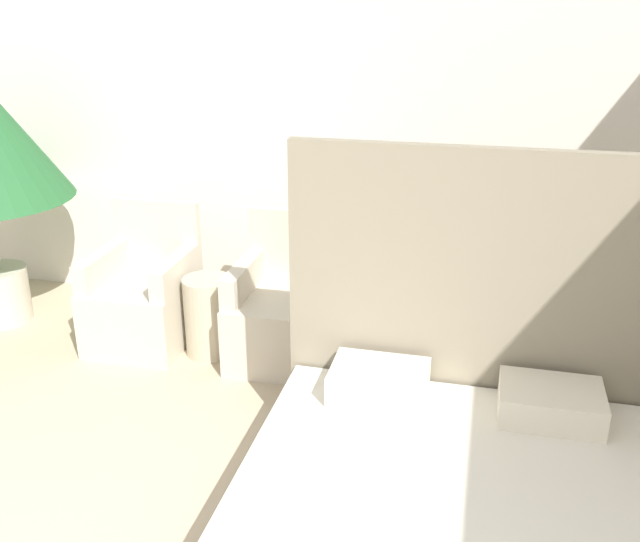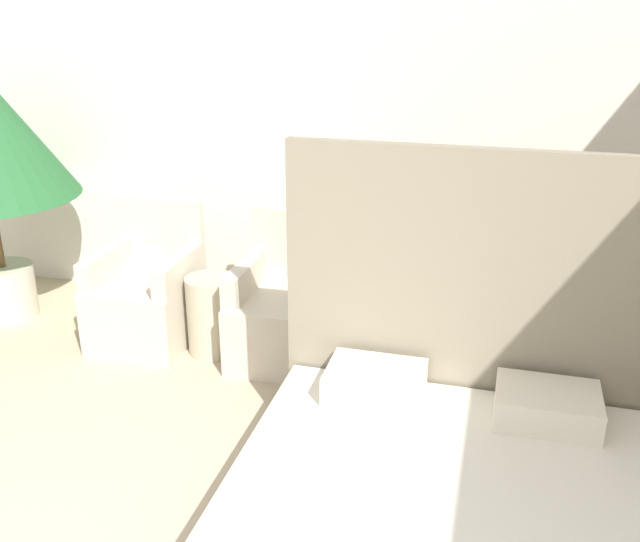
# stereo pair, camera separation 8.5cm
# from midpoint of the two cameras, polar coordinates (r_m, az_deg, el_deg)

# --- Properties ---
(wall_back) EXTENTS (10.00, 0.06, 2.90)m
(wall_back) POSITION_cam_midpoint_polar(r_m,az_deg,el_deg) (4.91, -1.45, 12.86)
(wall_back) COLOR silver
(wall_back) RESTS_ON ground_plane
(armchair_near_window_left) EXTENTS (0.62, 0.68, 0.90)m
(armchair_near_window_left) POSITION_cam_midpoint_polar(r_m,az_deg,el_deg) (4.84, -14.41, -2.37)
(armchair_near_window_left) COLOR beige
(armchair_near_window_left) RESTS_ON ground_plane
(armchair_near_window_right) EXTENTS (0.61, 0.67, 0.90)m
(armchair_near_window_right) POSITION_cam_midpoint_polar(r_m,az_deg,el_deg) (4.49, -3.43, -3.61)
(armchair_near_window_right) COLOR beige
(armchair_near_window_right) RESTS_ON ground_plane
(side_table) EXTENTS (0.31, 0.31, 0.51)m
(side_table) POSITION_cam_midpoint_polar(r_m,az_deg,el_deg) (4.60, -9.40, -3.59)
(side_table) COLOR #B7AD93
(side_table) RESTS_ON ground_plane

